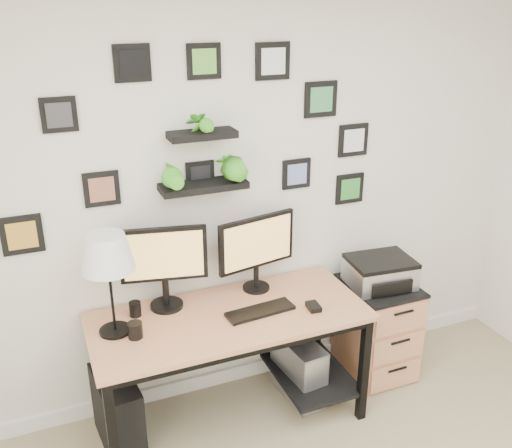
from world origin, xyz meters
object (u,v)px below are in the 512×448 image
desk (233,328)px  monitor_left (164,262)px  pc_tower_grey (299,369)px  mug (135,330)px  pc_tower_black (118,412)px  printer (380,272)px  table_lamp (107,255)px  monitor_right (257,247)px  file_cabinet (377,328)px

desk → monitor_left: size_ratio=3.15×
pc_tower_grey → mug: bearing=-176.4°
pc_tower_black → printer: (1.77, 0.05, 0.54)m
desk → pc_tower_grey: (0.45, 0.00, -0.42)m
table_lamp → printer: table_lamp is taller
desk → table_lamp: (-0.67, 0.03, 0.59)m
monitor_right → pc_tower_grey: size_ratio=1.19×
monitor_right → file_cabinet: size_ratio=0.77×
desk → pc_tower_grey: desk is taller
desk → file_cabinet: desk is taller
monitor_left → monitor_right: bearing=0.3°
monitor_right → table_lamp: 0.93m
pc_tower_black → file_cabinet: 1.79m
monitor_left → mug: 0.42m
desk → printer: 1.07m
monitor_left → pc_tower_grey: monitor_left is taller
file_cabinet → pc_tower_grey: bearing=-174.7°
monitor_right → pc_tower_black: bearing=-169.8°
pc_tower_black → desk: bearing=-6.7°
monitor_left → mug: (-0.23, -0.24, -0.25)m
monitor_left → table_lamp: table_lamp is taller
mug → pc_tower_black: mug is taller
desk → pc_tower_black: (-0.71, 0.01, -0.40)m
pc_tower_black → file_cabinet: (1.78, 0.04, 0.11)m
table_lamp → file_cabinet: bearing=0.8°
monitor_left → monitor_right: 0.58m
monitor_left → printer: size_ratio=1.16×
mug → pc_tower_grey: 1.19m
monitor_right → desk: bearing=-141.1°
monitor_left → pc_tower_grey: 1.17m
desk → mug: 0.61m
desk → table_lamp: bearing=177.2°
pc_tower_grey → file_cabinet: file_cabinet is taller
mug → file_cabinet: mug is taller
pc_tower_black → pc_tower_grey: (1.16, -0.01, -0.02)m
pc_tower_black → monitor_left: bearing=18.9°
desk → monitor_right: (0.23, 0.18, 0.41)m
desk → table_lamp: table_lamp is taller
desk → pc_tower_grey: bearing=0.1°
desk → mug: bearing=-173.7°
desk → table_lamp: size_ratio=2.76×
monitor_right → printer: size_ratio=1.18×
monitor_right → file_cabinet: (0.84, -0.13, -0.70)m
printer → pc_tower_grey: bearing=-174.4°
monitor_left → file_cabinet: (1.42, -0.12, -0.71)m
desk → monitor_right: size_ratio=3.09×
table_lamp → monitor_right: bearing=9.5°
table_lamp → pc_tower_black: bearing=-154.2°
table_lamp → printer: size_ratio=1.32×
file_cabinet → printer: bearing=169.5°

